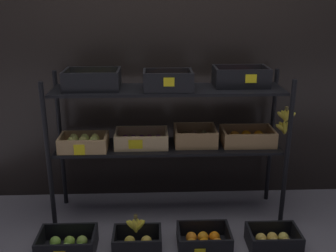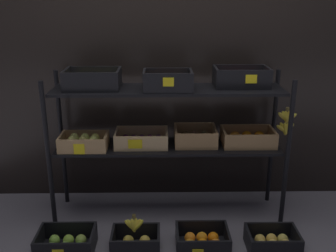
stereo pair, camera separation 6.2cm
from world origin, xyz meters
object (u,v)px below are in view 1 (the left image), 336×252
(display_rack, at_px, (170,118))
(crate_ground_apple_green, at_px, (67,245))
(crate_ground_apple_gold, at_px, (137,243))
(crate_ground_right_apple_gold, at_px, (273,241))
(banana_bunch_loose, at_px, (136,225))
(crate_ground_orange, at_px, (204,240))

(display_rack, bearing_deg, crate_ground_apple_green, -146.36)
(display_rack, height_order, crate_ground_apple_green, display_rack)
(crate_ground_apple_gold, bearing_deg, crate_ground_apple_green, 179.76)
(display_rack, relative_size, crate_ground_right_apple_gold, 5.23)
(banana_bunch_loose, bearing_deg, crate_ground_right_apple_gold, 0.20)
(crate_ground_apple_green, bearing_deg, banana_bunch_loose, -0.96)
(crate_ground_apple_green, bearing_deg, crate_ground_apple_gold, -0.24)
(crate_ground_apple_green, relative_size, crate_ground_apple_gold, 1.17)
(crate_ground_right_apple_gold, relative_size, banana_bunch_loose, 2.36)
(display_rack, relative_size, crate_ground_apple_gold, 5.56)
(display_rack, height_order, crate_ground_orange, display_rack)
(display_rack, distance_m, crate_ground_apple_gold, 0.87)
(display_rack, bearing_deg, crate_ground_apple_gold, -117.03)
(crate_ground_orange, bearing_deg, banana_bunch_loose, -177.03)
(crate_ground_right_apple_gold, distance_m, banana_bunch_loose, 0.91)
(display_rack, height_order, crate_ground_right_apple_gold, display_rack)
(crate_ground_right_apple_gold, height_order, banana_bunch_loose, banana_bunch_loose)
(banana_bunch_loose, bearing_deg, crate_ground_orange, 2.97)
(crate_ground_apple_green, height_order, crate_ground_apple_gold, same)
(crate_ground_orange, distance_m, crate_ground_right_apple_gold, 0.46)
(crate_ground_orange, bearing_deg, crate_ground_apple_gold, -177.71)
(display_rack, height_order, crate_ground_apple_gold, display_rack)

